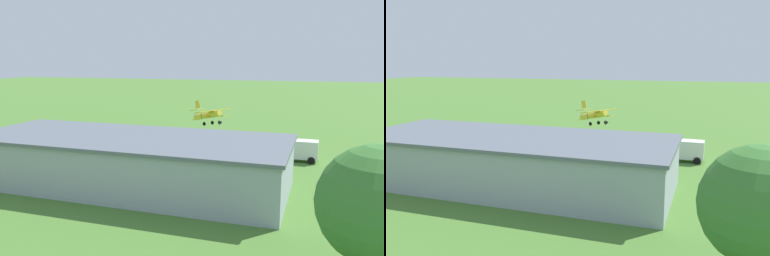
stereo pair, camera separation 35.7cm
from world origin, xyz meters
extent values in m
plane|color=#47752D|center=(0.00, 0.00, 0.00)|extent=(400.00, 400.00, 0.00)
cube|color=#99A3AD|center=(-3.51, 28.78, 2.62)|extent=(35.25, 14.46, 5.25)
cube|color=slate|center=(-3.51, 28.78, 5.42)|extent=(35.86, 15.07, 0.35)
cube|color=#384251|center=(-3.65, 21.84, 2.15)|extent=(10.00, 0.35, 4.30)
cylinder|color=yellow|center=(-5.56, 2.87, 4.55)|extent=(5.86, 4.15, 2.49)
cone|color=black|center=(-8.40, 4.61, 3.72)|extent=(1.11, 1.06, 0.87)
cube|color=yellow|center=(-6.14, 3.23, 4.22)|extent=(4.90, 6.84, 0.43)
cube|color=yellow|center=(-6.72, 3.58, 5.42)|extent=(4.90, 6.84, 0.43)
cube|color=yellow|center=(-3.47, 1.58, 6.21)|extent=(1.23, 0.81, 1.53)
cube|color=yellow|center=(-3.26, 1.45, 5.22)|extent=(2.12, 2.68, 0.29)
cylinder|color=black|center=(-5.32, 3.83, 3.17)|extent=(0.62, 0.45, 0.64)
cylinder|color=black|center=(-6.31, 2.21, 3.17)|extent=(0.62, 0.45, 0.64)
cylinder|color=#332D28|center=(-5.22, 5.37, 4.82)|extent=(0.38, 0.28, 1.31)
cylinder|color=#332D28|center=(-7.64, 1.43, 4.82)|extent=(0.38, 0.28, 1.31)
cube|color=slate|center=(15.75, 15.14, 0.65)|extent=(1.92, 4.22, 0.67)
cube|color=#2D3842|center=(15.75, 15.14, 1.28)|extent=(1.63, 2.39, 0.59)
cylinder|color=black|center=(14.82, 16.51, 0.32)|extent=(0.25, 0.65, 0.64)
cylinder|color=black|center=(16.54, 16.59, 0.32)|extent=(0.25, 0.65, 0.64)
cylinder|color=black|center=(14.96, 13.69, 0.32)|extent=(0.25, 0.65, 0.64)
cylinder|color=black|center=(16.68, 13.78, 0.32)|extent=(0.25, 0.65, 0.64)
cube|color=black|center=(22.70, 13.53, 0.69)|extent=(2.22, 4.48, 0.73)
cube|color=#2D3842|center=(22.70, 13.53, 1.32)|extent=(1.80, 2.57, 0.54)
cylinder|color=black|center=(22.00, 15.08, 0.32)|extent=(0.29, 0.66, 0.64)
cylinder|color=black|center=(23.74, 14.88, 0.32)|extent=(0.29, 0.66, 0.64)
cylinder|color=black|center=(21.67, 12.17, 0.32)|extent=(0.29, 0.66, 0.64)
cylinder|color=black|center=(23.40, 11.97, 0.32)|extent=(0.29, 0.66, 0.64)
cube|color=#2D4C8C|center=(-18.73, 12.13, 1.48)|extent=(2.26, 2.26, 2.00)
cube|color=silver|center=(-21.85, 12.21, 1.73)|extent=(4.10, 2.30, 2.49)
cylinder|color=black|center=(-19.00, 13.24, 0.48)|extent=(0.97, 0.30, 0.96)
cylinder|color=black|center=(-19.06, 11.04, 0.48)|extent=(0.97, 0.30, 0.96)
cylinder|color=black|center=(-23.03, 13.34, 0.48)|extent=(0.97, 0.30, 0.96)
cylinder|color=black|center=(-23.09, 11.14, 0.48)|extent=(0.97, 0.30, 0.96)
cylinder|color=#33723F|center=(10.42, 11.26, 0.39)|extent=(0.39, 0.39, 0.77)
cylinder|color=#B23333|center=(10.42, 11.26, 1.04)|extent=(0.47, 0.47, 0.55)
sphere|color=#9E704C|center=(10.42, 11.26, 1.42)|extent=(0.21, 0.21, 0.21)
cylinder|color=orange|center=(-15.07, 11.37, 0.39)|extent=(0.36, 0.36, 0.79)
cylinder|color=#33723F|center=(-15.07, 11.37, 1.06)|extent=(0.43, 0.43, 0.56)
sphere|color=#9E704C|center=(-15.07, 11.37, 1.45)|extent=(0.21, 0.21, 0.21)
sphere|color=#38722D|center=(-26.77, 44.92, 6.10)|extent=(6.82, 6.82, 6.82)
camera|label=1|loc=(-23.19, 67.55, 13.96)|focal=36.92mm
camera|label=2|loc=(-23.53, 67.44, 13.96)|focal=36.92mm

